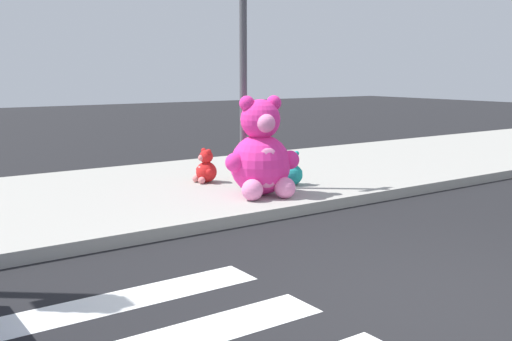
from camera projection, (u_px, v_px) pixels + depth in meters
name	position (u px, v px, depth m)	size (l,w,h in m)	color
ground_plane	(444.00, 306.00, 4.74)	(60.00, 60.00, 0.00)	black
sidewalk	(160.00, 191.00, 8.93)	(28.00, 4.40, 0.15)	#9E9B93
sign_pole	(243.00, 73.00, 8.55)	(0.56, 0.11, 3.20)	#4C4C51
plush_pink_large	(261.00, 156.00, 8.21)	(1.04, 0.99, 1.39)	#F22D93
plush_red	(205.00, 169.00, 9.21)	(0.36, 0.41, 0.53)	red
plush_teal	(292.00, 171.00, 9.00)	(0.40, 0.36, 0.52)	teal
plush_brown	(259.00, 160.00, 9.78)	(0.50, 0.47, 0.67)	olive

